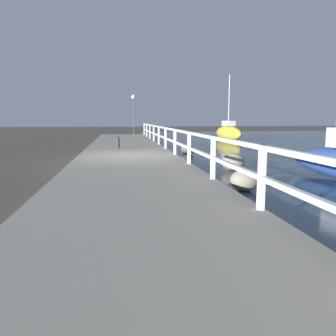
{
  "coord_description": "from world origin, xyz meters",
  "views": [
    {
      "loc": [
        -0.33,
        -12.86,
        1.71
      ],
      "look_at": [
        1.16,
        -2.86,
        0.19
      ],
      "focal_mm": 35.0,
      "sensor_mm": 36.0,
      "label": 1
    }
  ],
  "objects": [
    {
      "name": "ground_plane",
      "position": [
        0.0,
        0.0,
        0.0
      ],
      "size": [
        120.0,
        120.0,
        0.0
      ],
      "primitive_type": "plane",
      "color": "#4C473D"
    },
    {
      "name": "dock_walkway",
      "position": [
        0.0,
        0.0,
        0.14
      ],
      "size": [
        3.91,
        36.0,
        0.28
      ],
      "color": "gray",
      "rests_on": "ground"
    },
    {
      "name": "railing",
      "position": [
        1.86,
        -0.0,
        0.98
      ],
      "size": [
        0.1,
        32.5,
        1.03
      ],
      "color": "white",
      "rests_on": "dock_walkway"
    },
    {
      "name": "boulder_water_edge",
      "position": [
        2.99,
        2.98,
        0.23
      ],
      "size": [
        0.61,
        0.55,
        0.46
      ],
      "color": "#666056",
      "rests_on": "ground"
    },
    {
      "name": "boulder_mid_strip",
      "position": [
        3.48,
        4.72,
        0.15
      ],
      "size": [
        0.41,
        0.37,
        0.31
      ],
      "color": "slate",
      "rests_on": "ground"
    },
    {
      "name": "boulder_far_strip",
      "position": [
        2.61,
        -5.53,
        0.26
      ],
      "size": [
        0.69,
        0.62,
        0.52
      ],
      "color": "gray",
      "rests_on": "ground"
    },
    {
      "name": "boulder_upstream",
      "position": [
        3.41,
        -2.5,
        0.29
      ],
      "size": [
        0.79,
        0.71,
        0.59
      ],
      "color": "gray",
      "rests_on": "ground"
    },
    {
      "name": "mooring_bollard",
      "position": [
        -0.4,
        3.32,
        0.57
      ],
      "size": [
        0.17,
        0.17,
        0.57
      ],
      "color": "#333338",
      "rests_on": "dock_walkway"
    },
    {
      "name": "dock_lamp",
      "position": [
        0.67,
        9.62,
        2.63
      ],
      "size": [
        0.29,
        0.29,
        3.02
      ],
      "color": "#514C47",
      "rests_on": "dock_walkway"
    },
    {
      "name": "sailboat_yellow",
      "position": [
        8.17,
        12.02,
        0.65
      ],
      "size": [
        1.31,
        4.34,
        5.06
      ],
      "rotation": [
        0.0,
        0.0,
        0.1
      ],
      "color": "gold",
      "rests_on": "water_surface"
    }
  ]
}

